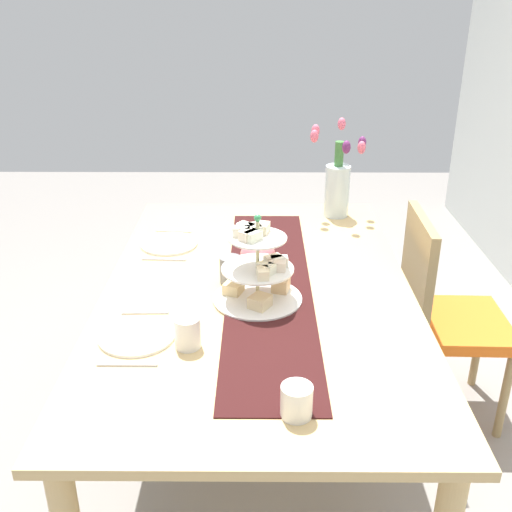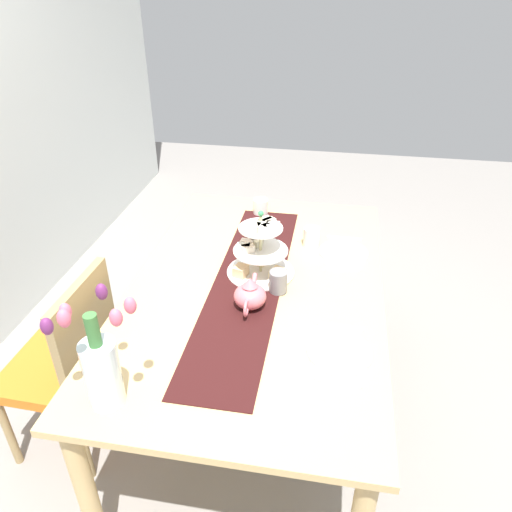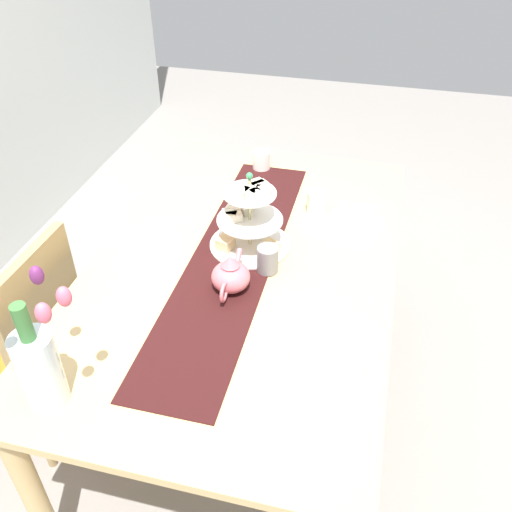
{
  "view_description": "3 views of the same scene",
  "coord_description": "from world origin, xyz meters",
  "px_view_note": "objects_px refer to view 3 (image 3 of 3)",
  "views": [
    {
      "loc": [
        1.87,
        0.01,
        1.74
      ],
      "look_at": [
        -0.05,
        -0.01,
        0.87
      ],
      "focal_mm": 42.03,
      "sensor_mm": 36.0,
      "label": 1
    },
    {
      "loc": [
        -1.71,
        -0.29,
        1.97
      ],
      "look_at": [
        0.08,
        0.02,
        0.87
      ],
      "focal_mm": 34.26,
      "sensor_mm": 36.0,
      "label": 2
    },
    {
      "loc": [
        -1.52,
        -0.42,
        2.0
      ],
      "look_at": [
        -0.03,
        -0.05,
        0.82
      ],
      "focal_mm": 38.99,
      "sensor_mm": 36.0,
      "label": 3
    }
  ],
  "objects_px": {
    "fork_left": "(322,391)",
    "dinner_plate_left": "(329,352)",
    "dining_table": "(244,280)",
    "cream_jug": "(261,160)",
    "fork_right": "(350,245)",
    "teapot": "(231,276)",
    "dinner_plate_right": "(354,223)",
    "tiered_cake_stand": "(249,221)",
    "knife_left": "(336,319)",
    "mug_grey": "(268,259)",
    "knife_right": "(358,205)",
    "tulip_vase": "(36,360)",
    "mug_white_text": "(317,202)",
    "chair_left": "(24,338)"
  },
  "relations": [
    {
      "from": "dinner_plate_left",
      "to": "fork_left",
      "type": "relative_size",
      "value": 1.53
    },
    {
      "from": "cream_jug",
      "to": "dining_table",
      "type": "bearing_deg",
      "value": -171.85
    },
    {
      "from": "chair_left",
      "to": "dinner_plate_left",
      "type": "bearing_deg",
      "value": -92.7
    },
    {
      "from": "dinner_plate_left",
      "to": "knife_right",
      "type": "height_order",
      "value": "dinner_plate_left"
    },
    {
      "from": "knife_left",
      "to": "tiered_cake_stand",
      "type": "bearing_deg",
      "value": 48.93
    },
    {
      "from": "fork_left",
      "to": "dinner_plate_left",
      "type": "bearing_deg",
      "value": 0.0
    },
    {
      "from": "cream_jug",
      "to": "dinner_plate_left",
      "type": "relative_size",
      "value": 0.37
    },
    {
      "from": "teapot",
      "to": "fork_right",
      "type": "relative_size",
      "value": 1.59
    },
    {
      "from": "teapot",
      "to": "dinner_plate_right",
      "type": "bearing_deg",
      "value": -36.39
    },
    {
      "from": "fork_right",
      "to": "dining_table",
      "type": "bearing_deg",
      "value": 116.76
    },
    {
      "from": "tulip_vase",
      "to": "dinner_plate_left",
      "type": "xyz_separation_m",
      "value": [
        0.35,
        -0.72,
        -0.15
      ]
    },
    {
      "from": "dining_table",
      "to": "tulip_vase",
      "type": "bearing_deg",
      "value": 153.69
    },
    {
      "from": "tiered_cake_stand",
      "to": "knife_left",
      "type": "distance_m",
      "value": 0.5
    },
    {
      "from": "mug_grey",
      "to": "mug_white_text",
      "type": "distance_m",
      "value": 0.43
    },
    {
      "from": "fork_right",
      "to": "cream_jug",
      "type": "bearing_deg",
      "value": 42.7
    },
    {
      "from": "tiered_cake_stand",
      "to": "cream_jug",
      "type": "distance_m",
      "value": 0.6
    },
    {
      "from": "dinner_plate_left",
      "to": "dinner_plate_right",
      "type": "bearing_deg",
      "value": 0.0
    },
    {
      "from": "dinner_plate_right",
      "to": "knife_left",
      "type": "bearing_deg",
      "value": 180.0
    },
    {
      "from": "dinner_plate_right",
      "to": "knife_right",
      "type": "height_order",
      "value": "dinner_plate_right"
    },
    {
      "from": "tulip_vase",
      "to": "fork_left",
      "type": "bearing_deg",
      "value": -74.23
    },
    {
      "from": "cream_jug",
      "to": "knife_left",
      "type": "xyz_separation_m",
      "value": [
        -0.91,
        -0.46,
        -0.04
      ]
    },
    {
      "from": "knife_left",
      "to": "fork_right",
      "type": "bearing_deg",
      "value": 0.0
    },
    {
      "from": "knife_right",
      "to": "fork_left",
      "type": "bearing_deg",
      "value": 180.0
    },
    {
      "from": "fork_right",
      "to": "tulip_vase",
      "type": "bearing_deg",
      "value": 141.48
    },
    {
      "from": "fork_left",
      "to": "mug_grey",
      "type": "distance_m",
      "value": 0.55
    },
    {
      "from": "fork_right",
      "to": "mug_white_text",
      "type": "bearing_deg",
      "value": 39.51
    },
    {
      "from": "dinner_plate_left",
      "to": "dinner_plate_right",
      "type": "height_order",
      "value": "same"
    },
    {
      "from": "chair_left",
      "to": "knife_right",
      "type": "bearing_deg",
      "value": -54.9
    },
    {
      "from": "tiered_cake_stand",
      "to": "knife_right",
      "type": "xyz_separation_m",
      "value": [
        0.38,
        -0.37,
        -0.11
      ]
    },
    {
      "from": "fork_left",
      "to": "fork_right",
      "type": "height_order",
      "value": "same"
    },
    {
      "from": "tulip_vase",
      "to": "fork_left",
      "type": "distance_m",
      "value": 0.76
    },
    {
      "from": "teapot",
      "to": "fork_right",
      "type": "bearing_deg",
      "value": -46.25
    },
    {
      "from": "tiered_cake_stand",
      "to": "knife_left",
      "type": "bearing_deg",
      "value": -131.07
    },
    {
      "from": "dining_table",
      "to": "mug_white_text",
      "type": "xyz_separation_m",
      "value": [
        0.38,
        -0.2,
        0.14
      ]
    },
    {
      "from": "fork_left",
      "to": "knife_right",
      "type": "xyz_separation_m",
      "value": [
        0.99,
        0.0,
        0.0
      ]
    },
    {
      "from": "fork_right",
      "to": "mug_grey",
      "type": "height_order",
      "value": "mug_grey"
    },
    {
      "from": "dinner_plate_left",
      "to": "knife_left",
      "type": "bearing_deg",
      "value": 0.0
    },
    {
      "from": "dinner_plate_right",
      "to": "knife_right",
      "type": "distance_m",
      "value": 0.15
    },
    {
      "from": "dining_table",
      "to": "mug_grey",
      "type": "xyz_separation_m",
      "value": [
        -0.04,
        -0.1,
        0.15
      ]
    },
    {
      "from": "tulip_vase",
      "to": "dinner_plate_right",
      "type": "distance_m",
      "value": 1.28
    },
    {
      "from": "mug_grey",
      "to": "fork_left",
      "type": "bearing_deg",
      "value": -151.05
    },
    {
      "from": "chair_left",
      "to": "dinner_plate_right",
      "type": "xyz_separation_m",
      "value": [
        0.65,
        -1.13,
        0.27
      ]
    },
    {
      "from": "cream_jug",
      "to": "dinner_plate_right",
      "type": "relative_size",
      "value": 0.37
    },
    {
      "from": "dinner_plate_right",
      "to": "cream_jug",
      "type": "bearing_deg",
      "value": 52.45
    },
    {
      "from": "cream_jug",
      "to": "fork_right",
      "type": "xyz_separation_m",
      "value": [
        -0.5,
        -0.46,
        -0.04
      ]
    },
    {
      "from": "knife_left",
      "to": "knife_right",
      "type": "relative_size",
      "value": 1.0
    },
    {
      "from": "fork_left",
      "to": "mug_grey",
      "type": "relative_size",
      "value": 1.58
    },
    {
      "from": "dining_table",
      "to": "fork_left",
      "type": "distance_m",
      "value": 0.64
    },
    {
      "from": "dining_table",
      "to": "chair_left",
      "type": "distance_m",
      "value": 0.85
    },
    {
      "from": "tulip_vase",
      "to": "knife_left",
      "type": "bearing_deg",
      "value": -55.56
    }
  ]
}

